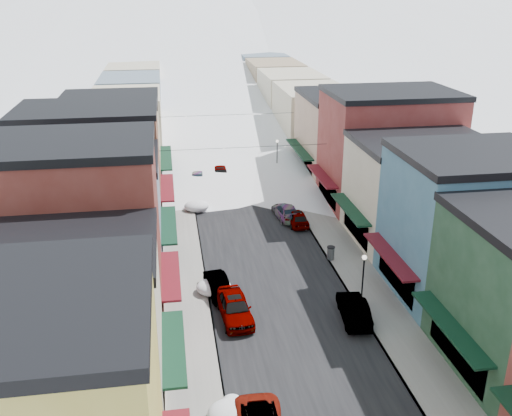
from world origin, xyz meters
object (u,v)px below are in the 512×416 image
object	(u,v)px
trash_can	(331,253)
streetlamp_near	(363,275)
car_dark_hatch	(218,286)
car_green_sedan	(354,309)
car_silver_sedan	(235,307)

from	to	relation	value
trash_can	streetlamp_near	xyz separation A→B (m)	(0.00, -7.53, 1.96)
car_dark_hatch	car_green_sedan	distance (m)	9.81
car_green_sedan	trash_can	distance (m)	8.69
car_silver_sedan	trash_can	size ratio (longest dim) A/B	4.55
car_silver_sedan	streetlamp_near	distance (m)	8.89
car_silver_sedan	car_green_sedan	bearing A→B (deg)	-13.64
car_green_sedan	streetlamp_near	world-z (taller)	streetlamp_near
car_silver_sedan	car_dark_hatch	bearing A→B (deg)	99.41
car_silver_sedan	car_green_sedan	xyz separation A→B (m)	(7.80, -1.34, -0.08)
trash_can	streetlamp_near	bearing A→B (deg)	-90.00
car_dark_hatch	streetlamp_near	world-z (taller)	streetlamp_near
car_green_sedan	streetlamp_near	bearing A→B (deg)	-122.52
car_green_sedan	streetlamp_near	xyz separation A→B (m)	(0.90, 1.12, 1.90)
car_silver_sedan	car_green_sedan	size ratio (longest dim) A/B	1.07
car_silver_sedan	trash_can	distance (m)	11.37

